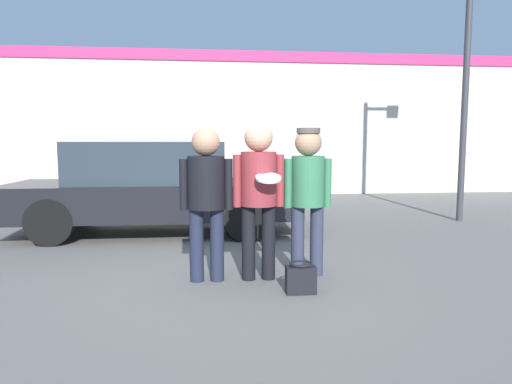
{
  "coord_description": "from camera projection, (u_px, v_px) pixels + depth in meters",
  "views": [
    {
      "loc": [
        -0.19,
        -4.93,
        1.5
      ],
      "look_at": [
        0.37,
        0.2,
        0.94
      ],
      "focal_mm": 32.0,
      "sensor_mm": 36.0,
      "label": 1
    }
  ],
  "objects": [
    {
      "name": "shrub",
      "position": [
        138.0,
        177.0,
        12.11
      ],
      "size": [
        1.2,
        1.2,
        1.2
      ],
      "color": "#387A3D",
      "rests_on": "ground"
    },
    {
      "name": "ground_plane",
      "position": [
        225.0,
        279.0,
        5.06
      ],
      "size": [
        56.0,
        56.0,
        0.0
      ],
      "primitive_type": "plane",
      "color": "#66635E"
    },
    {
      "name": "person_middle_with_frisbee",
      "position": [
        259.0,
        186.0,
        4.93
      ],
      "size": [
        0.56,
        0.59,
        1.71
      ],
      "color": "black",
      "rests_on": "ground"
    },
    {
      "name": "handbag",
      "position": [
        301.0,
        279.0,
        4.55
      ],
      "size": [
        0.3,
        0.23,
        0.31
      ],
      "color": "black",
      "rests_on": "ground"
    },
    {
      "name": "person_left",
      "position": [
        206.0,
        190.0,
        4.88
      ],
      "size": [
        0.57,
        0.4,
        1.66
      ],
      "color": "#1E2338",
      "rests_on": "ground"
    },
    {
      "name": "street_lamp",
      "position": [
        477.0,
        41.0,
        8.49
      ],
      "size": [
        1.05,
        0.35,
        5.55
      ],
      "color": "#38383D",
      "rests_on": "ground"
    },
    {
      "name": "person_right",
      "position": [
        308.0,
        188.0,
        5.09
      ],
      "size": [
        0.54,
        0.37,
        1.66
      ],
      "color": "#2D3347",
      "rests_on": "ground"
    },
    {
      "name": "storefront_building",
      "position": [
        213.0,
        123.0,
        12.95
      ],
      "size": [
        24.0,
        0.22,
        4.07
      ],
      "color": "beige",
      "rests_on": "ground"
    },
    {
      "name": "parked_car_near",
      "position": [
        154.0,
        188.0,
        7.57
      ],
      "size": [
        4.66,
        1.83,
        1.52
      ],
      "color": "black",
      "rests_on": "ground"
    }
  ]
}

